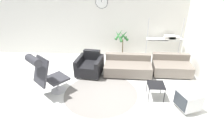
# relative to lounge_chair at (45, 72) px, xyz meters

# --- Properties ---
(ground_plane) EXTENTS (12.00, 12.00, 0.00)m
(ground_plane) POSITION_rel_lounge_chair_xyz_m (1.65, 0.18, -0.75)
(ground_plane) COLOR silver
(wall_back) EXTENTS (12.00, 0.09, 2.80)m
(wall_back) POSITION_rel_lounge_chair_xyz_m (1.65, 3.02, 0.65)
(wall_back) COLOR silver
(wall_back) RESTS_ON ground_plane
(round_rug) EXTENTS (2.11, 2.11, 0.01)m
(round_rug) POSITION_rel_lounge_chair_xyz_m (1.46, 0.14, -0.75)
(round_rug) COLOR slate
(round_rug) RESTS_ON ground_plane
(lounge_chair) EXTENTS (1.01, 1.04, 1.25)m
(lounge_chair) POSITION_rel_lounge_chair_xyz_m (0.00, 0.00, 0.00)
(lounge_chair) COLOR #BCBCC1
(lounge_chair) RESTS_ON ground_plane
(armchair_red) EXTENTS (0.92, 0.96, 0.75)m
(armchair_red) POSITION_rel_lounge_chair_xyz_m (0.98, 1.27, -0.47)
(armchair_red) COLOR silver
(armchair_red) RESTS_ON ground_plane
(couch_low) EXTENTS (1.59, 0.89, 0.62)m
(couch_low) POSITION_rel_lounge_chair_xyz_m (2.26, 1.35, -0.51)
(couch_low) COLOR black
(couch_low) RESTS_ON ground_plane
(couch_second) EXTENTS (1.28, 0.87, 0.62)m
(couch_second) POSITION_rel_lounge_chair_xyz_m (3.75, 1.43, -0.51)
(couch_second) COLOR black
(couch_second) RESTS_ON ground_plane
(side_table) EXTENTS (0.45, 0.45, 0.42)m
(side_table) POSITION_rel_lounge_chair_xyz_m (2.96, 0.01, -0.37)
(side_table) COLOR black
(side_table) RESTS_ON ground_plane
(crt_television) EXTENTS (0.62, 0.64, 0.50)m
(crt_television) POSITION_rel_lounge_chair_xyz_m (3.69, -0.43, -0.48)
(crt_television) COLOR #B7B7B7
(crt_television) RESTS_ON ground_plane
(potted_plant) EXTENTS (0.56, 0.65, 1.19)m
(potted_plant) POSITION_rel_lounge_chair_xyz_m (2.07, 2.48, -0.25)
(potted_plant) COLOR brown
(potted_plant) RESTS_ON ground_plane
(shelf_unit) EXTENTS (1.38, 0.28, 1.60)m
(shelf_unit) POSITION_rel_lounge_chair_xyz_m (3.87, 2.69, 0.10)
(shelf_unit) COLOR #BCBCC1
(shelf_unit) RESTS_ON ground_plane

